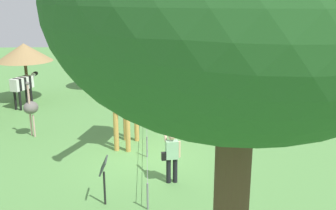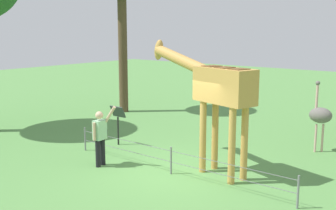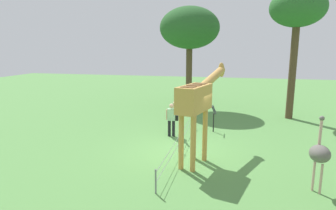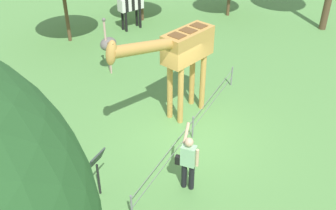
{
  "view_description": "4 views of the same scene",
  "coord_description": "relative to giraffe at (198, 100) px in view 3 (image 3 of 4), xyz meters",
  "views": [
    {
      "loc": [
        12.88,
        0.16,
        5.49
      ],
      "look_at": [
        0.98,
        0.81,
        2.14
      ],
      "focal_mm": 42.61,
      "sensor_mm": 36.0,
      "label": 1
    },
    {
      "loc": [
        -6.66,
        8.54,
        3.86
      ],
      "look_at": [
        0.52,
        -0.38,
        1.75
      ],
      "focal_mm": 44.77,
      "sensor_mm": 36.0,
      "label": 2
    },
    {
      "loc": [
        -10.93,
        -1.94,
        4.16
      ],
      "look_at": [
        -0.37,
        0.5,
        1.98
      ],
      "focal_mm": 31.04,
      "sensor_mm": 36.0,
      "label": 3
    },
    {
      "loc": [
        8.77,
        3.75,
        7.34
      ],
      "look_at": [
        0.76,
        -0.3,
        1.48
      ],
      "focal_mm": 42.23,
      "sensor_mm": 36.0,
      "label": 4
    }
  ],
  "objects": [
    {
      "name": "wire_fence",
      "position": [
        0.81,
        0.84,
        -1.89
      ],
      "size": [
        7.05,
        0.05,
        0.75
      ],
      "color": "slate",
      "rests_on": "ground_plane"
    },
    {
      "name": "visitor",
      "position": [
        2.77,
        1.56,
        -1.39
      ],
      "size": [
        0.58,
        0.58,
        1.75
      ],
      "color": "black",
      "rests_on": "ground_plane"
    },
    {
      "name": "giraffe",
      "position": [
        0.0,
        0.0,
        0.0
      ],
      "size": [
        3.97,
        1.5,
        3.54
      ],
      "color": "#C69347",
      "rests_on": "ground_plane"
    },
    {
      "name": "tree_east",
      "position": [
        7.84,
        -4.47,
        3.85
      ],
      "size": [
        3.06,
        3.06,
        7.37
      ],
      "color": "brown",
      "rests_on": "ground_plane"
    },
    {
      "name": "ground_plane",
      "position": [
        0.81,
        0.7,
        -2.3
      ],
      "size": [
        60.0,
        60.0,
        0.0
      ],
      "primitive_type": "plane",
      "color": "#568E47"
    },
    {
      "name": "ostrich",
      "position": [
        -1.55,
        -3.69,
        -1.12
      ],
      "size": [
        0.7,
        0.56,
        2.25
      ],
      "color": "#CC9E93",
      "rests_on": "ground_plane"
    },
    {
      "name": "info_sign",
      "position": [
        3.97,
        -0.31,
        -1.35
      ],
      "size": [
        0.56,
        0.21,
        1.32
      ],
      "color": "black",
      "rests_on": "ground_plane"
    },
    {
      "name": "tree_northeast",
      "position": [
        9.56,
        1.83,
        3.06
      ],
      "size": [
        3.97,
        3.97,
        6.8
      ],
      "color": "brown",
      "rests_on": "ground_plane"
    }
  ]
}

